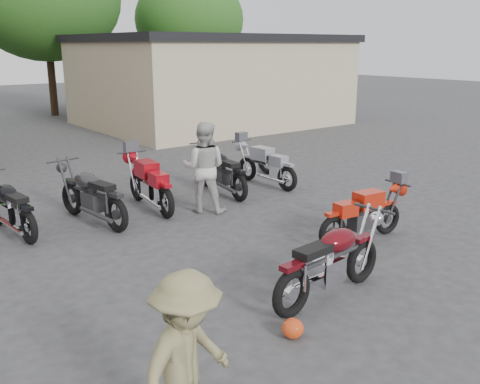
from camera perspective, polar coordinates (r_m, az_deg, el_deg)
ground at (r=7.54m, az=9.25°, el=-11.31°), size 90.00×90.00×0.00m
stucco_building at (r=23.79m, az=-3.19°, el=11.52°), size 10.00×8.00×3.50m
tree_2 at (r=28.02m, az=-19.92°, el=16.67°), size 7.04×7.04×8.80m
tree_3 at (r=31.51m, az=-5.36°, el=16.16°), size 6.08×6.08×7.60m
vintage_motorcycle at (r=7.37m, az=9.77°, el=-6.76°), size 2.16×0.88×1.22m
sportbike at (r=9.65m, az=13.01°, el=-2.07°), size 1.88×0.79×1.06m
helmet at (r=6.56m, az=5.65°, el=-14.28°), size 0.30×0.30×0.25m
person_light at (r=10.98m, az=-3.85°, el=2.62°), size 1.15×1.15×1.87m
person_tan at (r=4.66m, az=-5.65°, el=-17.80°), size 1.20×0.94×1.64m
row_bike_2 at (r=10.60m, az=-23.39°, el=-1.11°), size 0.86×2.06×1.16m
row_bike_3 at (r=10.72m, az=-15.62°, el=0.03°), size 1.04×2.24×1.25m
row_bike_4 at (r=11.39m, az=-9.64°, el=1.17°), size 0.88×2.13×1.21m
row_bike_5 at (r=12.40m, az=-2.02°, el=2.54°), size 0.91×2.14×1.20m
row_bike_6 at (r=13.15m, az=2.74°, el=3.11°), size 0.76×1.98×1.13m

